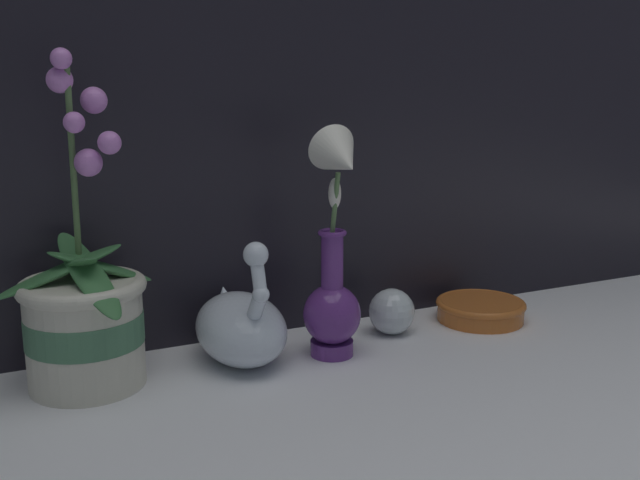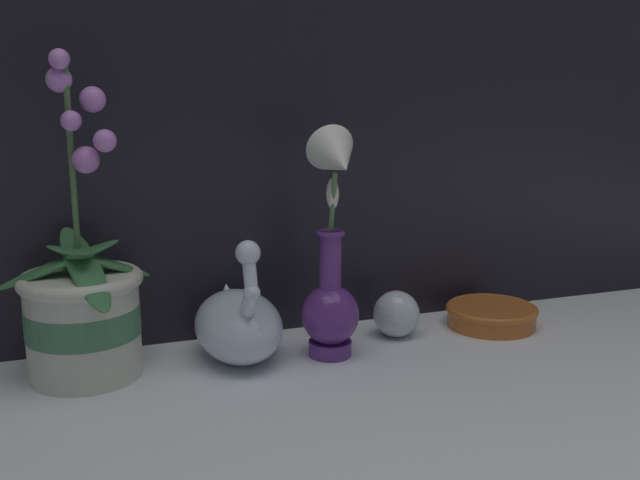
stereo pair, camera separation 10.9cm
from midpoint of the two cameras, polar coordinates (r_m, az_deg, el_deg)
name	(u,v)px [view 2 (the right image)]	position (r m, az deg, el deg)	size (l,w,h in m)	color
ground_plane	(331,375)	(1.05, 3.84, -10.29)	(2.80, 2.80, 0.00)	white
orchid_potted_plant	(83,309)	(1.04, -14.81, -5.13)	(0.21, 0.23, 0.44)	beige
swan_figurine	(238,322)	(1.09, -3.42, -6.31)	(0.12, 0.20, 0.19)	silver
blue_vase	(332,268)	(1.07, 3.88, -2.20)	(0.08, 0.12, 0.34)	#602D7F
glass_sphere	(396,314)	(1.19, 8.48, -5.63)	(0.07, 0.07, 0.07)	silver
amber_dish	(492,314)	(1.27, 15.36, -5.50)	(0.15, 0.15, 0.03)	#C66628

